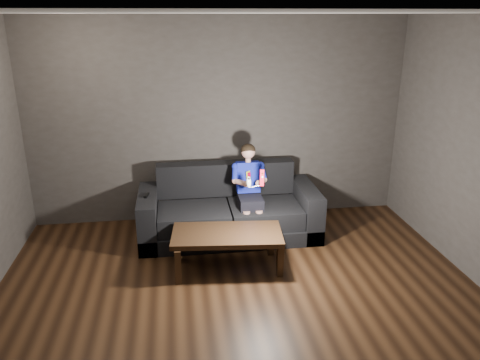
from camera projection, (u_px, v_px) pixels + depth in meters
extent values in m
plane|color=black|center=(247.00, 323.00, 4.32)|extent=(5.00, 5.00, 0.00)
cube|color=#3C3734|center=(219.00, 121.00, 6.20)|extent=(5.00, 0.04, 2.70)
cube|color=beige|center=(249.00, 13.00, 3.42)|extent=(5.00, 5.00, 0.02)
cube|color=black|center=(229.00, 228.00, 6.02)|extent=(2.24, 0.97, 0.19)
cube|color=black|center=(194.00, 218.00, 5.79)|extent=(0.88, 0.68, 0.23)
cube|color=black|center=(265.00, 214.00, 5.91)|extent=(0.88, 0.68, 0.23)
cube|color=black|center=(225.00, 178.00, 6.18)|extent=(1.79, 0.22, 0.44)
cube|color=black|center=(148.00, 218.00, 5.81)|extent=(0.22, 0.97, 0.61)
cube|color=black|center=(306.00, 209.00, 6.08)|extent=(0.22, 0.97, 0.61)
cube|color=black|center=(250.00, 202.00, 5.80)|extent=(0.29, 0.37, 0.13)
cube|color=#080685|center=(248.00, 177.00, 5.90)|extent=(0.29, 0.21, 0.40)
cube|color=yellow|center=(249.00, 175.00, 5.80)|extent=(0.09, 0.09, 0.10)
cube|color=red|center=(249.00, 175.00, 5.80)|extent=(0.06, 0.06, 0.06)
cylinder|color=tan|center=(248.00, 160.00, 5.82)|extent=(0.07, 0.07, 0.06)
sphere|color=tan|center=(248.00, 152.00, 5.79)|extent=(0.17, 0.17, 0.17)
ellipsoid|color=black|center=(248.00, 150.00, 5.79)|extent=(0.18, 0.18, 0.16)
cylinder|color=#080685|center=(235.00, 174.00, 5.79)|extent=(0.08, 0.22, 0.18)
cylinder|color=#080685|center=(263.00, 172.00, 5.84)|extent=(0.08, 0.22, 0.18)
cylinder|color=tan|center=(241.00, 181.00, 5.67)|extent=(0.13, 0.23, 0.10)
cylinder|color=tan|center=(262.00, 180.00, 5.70)|extent=(0.13, 0.23, 0.10)
sphere|color=tan|center=(246.00, 184.00, 5.59)|extent=(0.08, 0.08, 0.08)
sphere|color=tan|center=(259.00, 183.00, 5.61)|extent=(0.08, 0.08, 0.08)
cylinder|color=tan|center=(246.00, 224.00, 5.68)|extent=(0.09, 0.09, 0.33)
cylinder|color=tan|center=(259.00, 223.00, 5.71)|extent=(0.09, 0.09, 0.33)
cube|color=red|center=(262.00, 178.00, 5.37)|extent=(0.06, 0.08, 0.20)
cube|color=#790F00|center=(263.00, 174.00, 5.33)|extent=(0.03, 0.02, 0.03)
cylinder|color=white|center=(262.00, 179.00, 5.36)|extent=(0.02, 0.01, 0.02)
ellipsoid|color=white|center=(249.00, 182.00, 5.37)|extent=(0.06, 0.09, 0.14)
cylinder|color=black|center=(249.00, 179.00, 5.33)|extent=(0.02, 0.01, 0.02)
cube|color=black|center=(147.00, 195.00, 5.66)|extent=(0.06, 0.14, 0.03)
cube|color=black|center=(147.00, 193.00, 5.70)|extent=(0.02, 0.02, 0.00)
cube|color=black|center=(227.00, 235.00, 5.12)|extent=(1.25, 0.71, 0.05)
cube|color=black|center=(178.00, 267.00, 4.89)|extent=(0.07, 0.07, 0.38)
cube|color=black|center=(280.00, 260.00, 5.04)|extent=(0.07, 0.07, 0.38)
cube|color=black|center=(177.00, 246.00, 5.35)|extent=(0.07, 0.07, 0.38)
cube|color=black|center=(271.00, 240.00, 5.50)|extent=(0.07, 0.07, 0.38)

